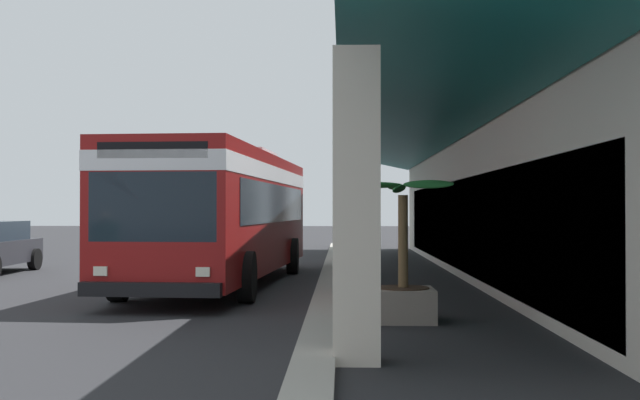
# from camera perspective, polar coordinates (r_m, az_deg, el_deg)

# --- Properties ---
(ground) EXTENTS (120.00, 120.00, 0.00)m
(ground) POSITION_cam_1_polar(r_m,az_deg,el_deg) (23.47, 8.17, -5.12)
(ground) COLOR #262628
(curb_strip) EXTENTS (35.08, 0.50, 0.12)m
(curb_strip) POSITION_cam_1_polar(r_m,az_deg,el_deg) (20.76, 0.78, -5.53)
(curb_strip) COLOR #9E998E
(curb_strip) RESTS_ON ground
(transit_bus) EXTENTS (11.35, 3.31, 3.34)m
(transit_bus) POSITION_cam_1_polar(r_m,az_deg,el_deg) (18.64, -7.17, -0.56)
(transit_bus) COLOR maroon
(transit_bus) RESTS_ON ground
(potted_palm) EXTENTS (1.82, 1.88, 2.30)m
(potted_palm) POSITION_cam_1_polar(r_m,az_deg,el_deg) (12.44, 6.19, -6.66)
(potted_palm) COLOR gray
(potted_palm) RESTS_ON ground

